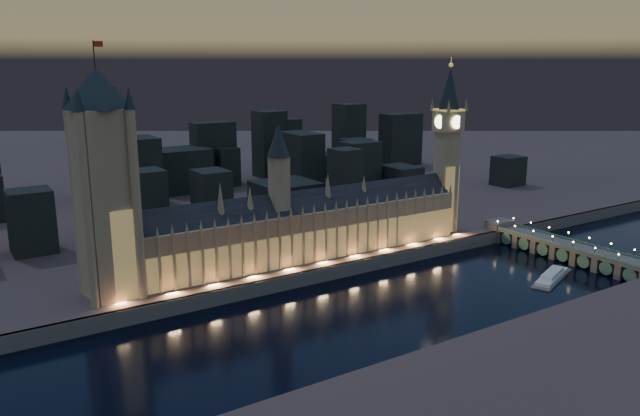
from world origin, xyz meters
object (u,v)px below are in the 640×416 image
elizabeth_tower (448,136)px  westminster_bridge (560,249)px  victoria_tower (104,175)px  river_boat (552,276)px  palace_of_westminster (309,226)px

elizabeth_tower → westminster_bridge: 98.91m
victoria_tower → elizabeth_tower: bearing=0.0°
victoria_tower → elizabeth_tower: victoria_tower is taller
victoria_tower → river_boat: size_ratio=2.67×
victoria_tower → westminster_bridge: (253.56, -65.38, -61.34)m
palace_of_westminster → elizabeth_tower: bearing=0.1°
westminster_bridge → river_boat: bearing=-148.9°
palace_of_westminster → victoria_tower: size_ratio=1.69×
palace_of_westminster → victoria_tower: (-111.95, 0.18, 40.97)m
westminster_bridge → river_boat: 42.01m
westminster_bridge → victoria_tower: bearing=165.5°
victoria_tower → elizabeth_tower: 218.03m
palace_of_westminster → westminster_bridge: palace_of_westminster is taller
westminster_bridge → elizabeth_tower: bearing=118.5°
westminster_bridge → river_boat: (-35.78, -21.55, -4.44)m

